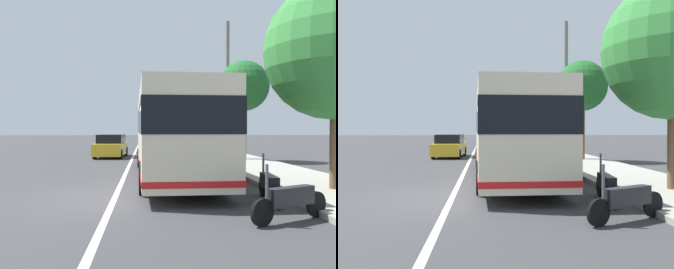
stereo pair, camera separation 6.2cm
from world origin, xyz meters
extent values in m
plane|color=#38383A|center=(0.00, 0.00, 0.00)|extent=(220.00, 220.00, 0.00)
cube|color=#9E998E|center=(10.00, -6.44, 0.07)|extent=(110.00, 3.60, 0.14)
cube|color=silver|center=(10.00, 0.00, 0.00)|extent=(110.00, 0.16, 0.01)
cube|color=beige|center=(4.19, -1.86, 1.81)|extent=(11.77, 2.82, 2.92)
cube|color=black|center=(4.19, -1.86, 2.27)|extent=(11.81, 2.86, 0.93)
cube|color=red|center=(4.19, -1.86, 0.60)|extent=(11.80, 2.85, 0.16)
cylinder|color=black|center=(7.90, -0.60, 0.50)|extent=(1.01, 0.33, 1.00)
cylinder|color=black|center=(7.96, -2.90, 0.50)|extent=(1.01, 0.33, 1.00)
cylinder|color=black|center=(0.41, -0.81, 0.50)|extent=(1.01, 0.33, 1.00)
cylinder|color=black|center=(0.48, -3.11, 0.50)|extent=(1.01, 0.33, 1.00)
cylinder|color=black|center=(-3.16, -3.15, 0.28)|extent=(0.32, 0.54, 0.56)
cylinder|color=black|center=(-2.46, -4.59, 0.28)|extent=(0.32, 0.54, 0.56)
cube|color=black|center=(-2.81, -3.87, 0.53)|extent=(0.74, 1.19, 0.39)
cylinder|color=#4C4C51|center=(-3.11, -3.26, 0.88)|extent=(0.06, 0.06, 0.70)
cylinder|color=black|center=(-0.06, -4.21, 0.29)|extent=(0.58, 0.15, 0.58)
cylinder|color=black|center=(-1.71, -4.02, 0.29)|extent=(0.58, 0.15, 0.58)
cube|color=black|center=(-0.88, -4.11, 0.54)|extent=(1.26, 0.38, 0.37)
cylinder|color=#4C4C51|center=(-0.19, -4.19, 0.89)|extent=(0.06, 0.06, 0.70)
cylinder|color=black|center=(3.15, -4.43, 0.29)|extent=(0.57, 0.24, 0.57)
cylinder|color=black|center=(1.63, -3.99, 0.29)|extent=(0.57, 0.24, 0.57)
cube|color=red|center=(2.39, -4.21, 0.54)|extent=(1.21, 0.56, 0.30)
cylinder|color=#4C4C51|center=(3.04, -4.40, 0.89)|extent=(0.06, 0.06, 0.70)
cube|color=gold|center=(14.55, 1.50, 0.58)|extent=(4.54, 2.12, 0.79)
cube|color=black|center=(14.59, 1.50, 1.27)|extent=(2.43, 1.84, 0.59)
cylinder|color=black|center=(13.04, 0.76, 0.32)|extent=(0.65, 0.26, 0.64)
cylinder|color=black|center=(13.15, 2.43, 0.32)|extent=(0.65, 0.26, 0.64)
cylinder|color=black|center=(15.96, 0.57, 0.32)|extent=(0.65, 0.26, 0.64)
cylinder|color=black|center=(16.07, 2.24, 0.32)|extent=(0.65, 0.26, 0.64)
cube|color=gray|center=(43.07, -2.11, 0.60)|extent=(4.45, 1.93, 0.85)
cube|color=black|center=(42.79, -2.12, 1.31)|extent=(2.40, 1.73, 0.56)
cylinder|color=black|center=(44.50, -1.25, 0.32)|extent=(0.65, 0.24, 0.64)
cylinder|color=black|center=(44.55, -2.91, 0.32)|extent=(0.65, 0.24, 0.64)
cylinder|color=black|center=(41.60, -1.32, 0.32)|extent=(0.65, 0.24, 0.64)
cylinder|color=black|center=(41.64, -2.98, 0.32)|extent=(0.65, 0.24, 0.64)
cylinder|color=brown|center=(0.25, -6.50, 1.52)|extent=(0.25, 0.25, 3.04)
sphere|color=#337F38|center=(0.25, -6.50, 4.29)|extent=(4.17, 4.17, 4.17)
cylinder|color=brown|center=(10.74, -6.73, 1.81)|extent=(0.33, 0.33, 3.63)
sphere|color=#1E5B26|center=(10.74, -6.73, 4.53)|extent=(3.01, 3.01, 3.01)
cylinder|color=brown|center=(28.87, -5.72, 2.20)|extent=(0.42, 0.42, 4.41)
sphere|color=#286B2D|center=(28.87, -5.72, 5.44)|extent=(3.45, 3.45, 3.45)
cylinder|color=slate|center=(11.66, -5.96, 4.31)|extent=(0.25, 0.25, 8.62)
camera|label=1|loc=(-9.89, -0.85, 1.92)|focal=37.48mm
camera|label=2|loc=(-9.89, -0.92, 1.92)|focal=37.48mm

